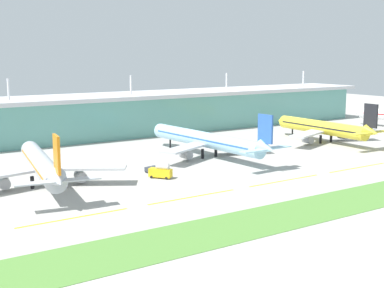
{
  "coord_description": "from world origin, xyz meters",
  "views": [
    {
      "loc": [
        -116.14,
        -116.26,
        38.58
      ],
      "look_at": [
        -12.02,
        38.98,
        7.0
      ],
      "focal_mm": 50.31,
      "sensor_mm": 36.0,
      "label": 1
    }
  ],
  "objects": [
    {
      "name": "taxiway_stripe_west",
      "position": [
        -71.0,
        1.37,
        0.02
      ],
      "size": [
        28.0,
        0.7,
        0.04
      ],
      "primitive_type": "cube",
      "color": "yellow",
      "rests_on": "ground"
    },
    {
      "name": "airliner_far_middle",
      "position": [
        61.38,
        44.85,
        6.44
      ],
      "size": [
        48.78,
        58.99,
        18.9
      ],
      "color": "yellow",
      "rests_on": "ground"
    },
    {
      "name": "taxiway_stripe_mid_west",
      "position": [
        -37.0,
        1.37,
        0.02
      ],
      "size": [
        28.0,
        0.7,
        0.04
      ],
      "primitive_type": "cube",
      "color": "yellow",
      "rests_on": "ground"
    },
    {
      "name": "terminal_building",
      "position": [
        -0.0,
        113.58,
        9.96
      ],
      "size": [
        288.0,
        34.0,
        28.52
      ],
      "color": "#5B9E93",
      "rests_on": "ground"
    },
    {
      "name": "grass_verge",
      "position": [
        0.0,
        -25.13,
        0.05
      ],
      "size": [
        300.0,
        18.0,
        0.1
      ],
      "primitive_type": "cube",
      "color": "#518438",
      "rests_on": "ground"
    },
    {
      "name": "taxiway_stripe_centre",
      "position": [
        -3.0,
        1.37,
        0.02
      ],
      "size": [
        28.0,
        0.7,
        0.04
      ],
      "primitive_type": "cube",
      "color": "yellow",
      "rests_on": "ground"
    },
    {
      "name": "fuel_truck",
      "position": [
        -32.85,
        25.33,
        2.26
      ],
      "size": [
        6.35,
        7.35,
        4.95
      ],
      "color": "gold",
      "rests_on": "ground"
    },
    {
      "name": "taxiway_stripe_mid_east",
      "position": [
        31.0,
        1.37,
        0.02
      ],
      "size": [
        28.0,
        0.7,
        0.04
      ],
      "primitive_type": "cube",
      "color": "yellow",
      "rests_on": "ground"
    },
    {
      "name": "airliner_center",
      "position": [
        -0.62,
        45.97,
        6.46
      ],
      "size": [
        48.73,
        70.97,
        18.9
      ],
      "color": "#9ED1EA",
      "rests_on": "ground"
    },
    {
      "name": "ground_plane",
      "position": [
        0.0,
        0.0,
        0.0
      ],
      "size": [
        600.0,
        600.0,
        0.0
      ],
      "primitive_type": "plane",
      "color": "#A8A59E"
    },
    {
      "name": "pushback_tug",
      "position": [
        -30.92,
        34.51,
        1.1
      ],
      "size": [
        4.83,
        3.36,
        1.85
      ],
      "color": "#333842",
      "rests_on": "ground"
    },
    {
      "name": "airliner_near_middle",
      "position": [
        -66.93,
        35.75,
        6.45
      ],
      "size": [
        48.03,
        62.19,
        18.9
      ],
      "color": "#ADB2BC",
      "rests_on": "ground"
    }
  ]
}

